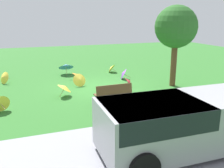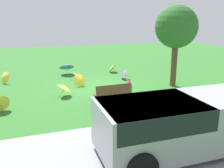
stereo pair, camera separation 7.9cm
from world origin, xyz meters
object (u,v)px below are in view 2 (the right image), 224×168
parasol_yellow_2 (1,103)px  parasol_orange_0 (77,75)px  parasol_blue_0 (67,66)px  parasol_red_0 (129,82)px  parasol_yellow_0 (112,68)px  parasol_yellow_3 (65,87)px  parasol_purple_0 (123,74)px  van_dark (176,121)px  parasol_yellow_4 (4,78)px  parasol_yellow_1 (80,80)px  park_bench (113,94)px  shade_tree (176,28)px

parasol_yellow_2 → parasol_orange_0: (-3.89, -3.87, -0.01)m
parasol_blue_0 → parasol_red_0: bearing=123.0°
parasol_yellow_0 → parasol_yellow_3: size_ratio=1.13×
parasol_orange_0 → parasol_purple_0: (-2.69, 0.60, -0.00)m
parasol_orange_0 → parasol_red_0: parasol_orange_0 is taller
parasol_yellow_0 → parasol_purple_0: parasol_purple_0 is taller
van_dark → parasol_yellow_2: bearing=-45.9°
parasol_yellow_3 → parasol_purple_0: bearing=-150.6°
parasol_red_0 → parasol_purple_0: parasol_purple_0 is taller
parasol_yellow_0 → parasol_yellow_4: parasol_yellow_4 is taller
parasol_yellow_3 → parasol_red_0: parasol_yellow_3 is taller
van_dark → parasol_yellow_3: size_ratio=6.40×
parasol_yellow_1 → parasol_yellow_3: size_ratio=1.09×
park_bench → shade_tree: (-4.09, -1.70, 2.64)m
parasol_yellow_1 → parasol_red_0: 2.67m
park_bench → parasol_yellow_3: 2.52m
parasol_yellow_0 → parasol_yellow_3: 5.69m
shade_tree → parasol_yellow_1: size_ratio=5.37×
park_bench → parasol_red_0: size_ratio=2.37×
parasol_yellow_2 → parasol_yellow_3: size_ratio=1.01×
parasol_yellow_3 → parasol_yellow_4: (2.87, -3.45, -0.09)m
parasol_yellow_1 → parasol_yellow_3: 1.82m
parasol_orange_0 → parasol_red_0: size_ratio=1.11×
parasol_red_0 → parasol_yellow_4: bearing=-25.0°
shade_tree → parasol_yellow_2: size_ratio=5.78×
park_bench → parasol_red_0: bearing=-127.4°
parasol_yellow_1 → parasol_yellow_2: (3.77, 2.60, -0.00)m
van_dark → park_bench: 4.25m
park_bench → parasol_yellow_2: bearing=-8.9°
van_dark → parasol_blue_0: bearing=-83.6°
parasol_purple_0 → van_dark: bearing=77.6°
parasol_yellow_0 → parasol_yellow_3: parasol_yellow_3 is taller
parasol_yellow_1 → shade_tree: bearing=161.6°
park_bench → parasol_purple_0: 4.49m
shade_tree → parasol_purple_0: size_ratio=5.22×
shade_tree → parasol_yellow_3: shade_tree is taller
shade_tree → parasol_blue_0: (5.00, -4.70, -2.55)m
parasol_yellow_3 → parasol_orange_0: 3.00m
parasol_orange_0 → parasol_purple_0: 2.75m
park_bench → parasol_red_0: 2.89m
parasol_yellow_1 → parasol_orange_0: 1.28m
park_bench → parasol_yellow_2: (4.48, -0.71, -0.12)m
parasol_yellow_1 → parasol_purple_0: 2.88m
parasol_orange_0 → parasol_red_0: bearing=135.8°
parasol_yellow_2 → parasol_yellow_3: bearing=-158.0°
parasol_yellow_3 → park_bench: bearing=134.0°
parasol_yellow_4 → parasol_red_0: parasol_yellow_4 is taller
parasol_red_0 → parasol_purple_0: 1.72m
park_bench → parasol_red_0: park_bench is taller
parasol_yellow_2 → parasol_purple_0: size_ratio=0.90×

